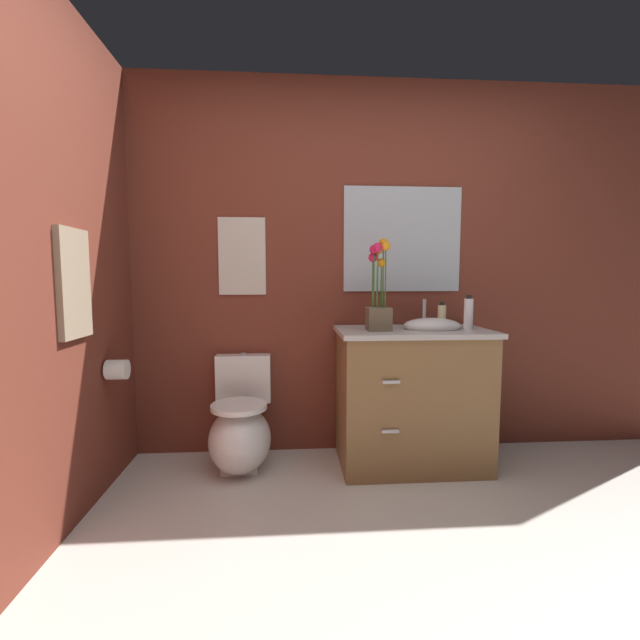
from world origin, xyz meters
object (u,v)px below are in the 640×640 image
vanity_cabinet (412,396)px  toilet_paper_roll (117,370)px  lotion_bottle (468,314)px  hanging_towel (74,284)px  flower_vase (379,297)px  soap_bottle (442,316)px  toilet (241,430)px  wall_mirror (402,239)px  wall_poster (242,256)px

vanity_cabinet → toilet_paper_roll: 1.76m
lotion_bottle → hanging_towel: bearing=-167.9°
flower_vase → soap_bottle: (0.44, 0.14, -0.12)m
toilet → wall_mirror: wall_mirror is taller
toilet → soap_bottle: soap_bottle is taller
toilet → toilet_paper_roll: size_ratio=6.27×
soap_bottle → hanging_towel: bearing=-163.7°
wall_poster → wall_mirror: bearing=0.0°
toilet_paper_roll → toilet: bearing=16.7°
wall_mirror → toilet_paper_roll: wall_mirror is taller
soap_bottle → lotion_bottle: 0.18m
lotion_bottle → toilet_paper_roll: (-2.07, -0.13, -0.29)m
lotion_bottle → wall_mirror: wall_mirror is taller
toilet_paper_roll → hanging_towel: bearing=-99.6°
vanity_cabinet → toilet_paper_roll: size_ratio=9.57×
wall_poster → vanity_cabinet: bearing=-15.2°
soap_bottle → lotion_bottle: (0.12, -0.13, 0.02)m
lotion_bottle → wall_poster: 1.49m
toilet → flower_vase: bearing=-5.2°
hanging_towel → wall_mirror: bearing=23.9°
toilet_paper_roll → wall_poster: bearing=35.3°
vanity_cabinet → flower_vase: size_ratio=1.90×
toilet → hanging_towel: bearing=-143.6°
wall_poster → hanging_towel: bearing=-131.9°
toilet → wall_poster: 1.12m
wall_mirror → vanity_cabinet: bearing=-89.5°
wall_mirror → lotion_bottle: bearing=-45.3°
flower_vase → wall_mirror: size_ratio=0.69×
soap_bottle → hanging_towel: 2.10m
vanity_cabinet → wall_poster: (-1.08, 0.29, 0.88)m
lotion_bottle → hanging_towel: hanging_towel is taller
flower_vase → vanity_cabinet: bearing=12.4°
lotion_bottle → toilet_paper_roll: lotion_bottle is taller
soap_bottle → wall_poster: wall_poster is taller
toilet → toilet_paper_roll: toilet_paper_roll is taller
vanity_cabinet → hanging_towel: 1.99m
soap_bottle → toilet_paper_roll: size_ratio=1.52×
flower_vase → hanging_towel: flower_vase is taller
wall_mirror → toilet_paper_roll: bearing=-165.0°
soap_bottle → vanity_cabinet: bearing=-157.1°
toilet → soap_bottle: bearing=2.8°
flower_vase → toilet_paper_roll: 1.56m
flower_vase → lotion_bottle: flower_vase is taller
soap_bottle → lotion_bottle: bearing=-47.6°
flower_vase → toilet_paper_roll: (-1.50, -0.12, -0.39)m
vanity_cabinet → lotion_bottle: 0.62m
wall_poster → toilet_paper_roll: (-0.66, -0.46, -0.65)m
flower_vase → hanging_towel: (-1.56, -0.45, 0.09)m
vanity_cabinet → hanging_towel: (-1.79, -0.50, 0.72)m
toilet → lotion_bottle: lotion_bottle is taller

